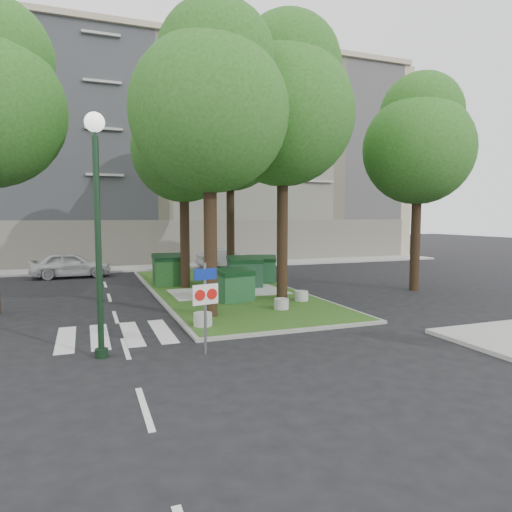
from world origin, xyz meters
name	(u,v)px	position (x,y,z in m)	size (l,w,h in m)	color
ground	(282,333)	(0.00, 0.00, 0.00)	(120.00, 120.00, 0.00)	black
median_island	(222,290)	(0.50, 8.00, 0.06)	(6.00, 16.00, 0.12)	#1B4714
median_kerb	(222,290)	(0.50, 8.00, 0.05)	(6.30, 16.30, 0.10)	gray
building_sidewalk	(171,267)	(0.00, 18.50, 0.06)	(42.00, 3.00, 0.12)	#999993
zebra_crossing	(147,332)	(-3.75, 1.50, 0.01)	(5.00, 3.00, 0.01)	silver
apartment_building	(153,160)	(0.00, 26.00, 8.00)	(41.00, 12.00, 16.00)	tan
tree_median_near_left	(211,98)	(-1.41, 2.56, 7.32)	(5.20, 5.20, 10.53)	black
tree_median_near_right	(284,101)	(2.09, 4.56, 7.99)	(5.60, 5.60, 11.46)	black
tree_median_mid	(185,140)	(-0.91, 9.06, 6.98)	(4.80, 4.80, 9.99)	black
tree_median_far	(231,127)	(2.29, 12.06, 8.32)	(5.80, 5.80, 11.93)	black
tree_street_right	(419,139)	(9.09, 5.06, 6.98)	(5.00, 5.00, 10.06)	black
dumpster_a	(171,270)	(-1.54, 9.88, 0.86)	(1.66, 1.16, 1.54)	#103A10
dumpster_b	(234,285)	(0.06, 4.77, 0.75)	(1.61, 1.30, 1.32)	#12401D
dumpster_c	(245,272)	(1.66, 8.09, 0.83)	(1.73, 1.32, 1.48)	black
dumpster_d	(262,269)	(3.00, 9.32, 0.77)	(1.74, 1.49, 1.36)	#154423
bollard_left	(203,319)	(-2.10, 1.24, 0.32)	(0.57, 0.57, 0.41)	#9A9A95
bollard_right	(301,296)	(2.59, 3.93, 0.31)	(0.54, 0.54, 0.39)	#A0A09B
bollard_mid	(281,304)	(1.18, 2.71, 0.31)	(0.53, 0.53, 0.38)	#9B9B96
litter_bin	(241,267)	(3.20, 13.23, 0.48)	(0.41, 0.41, 0.72)	orange
street_lamp	(97,206)	(-5.11, -0.57, 3.72)	(0.47, 0.47, 5.92)	black
traffic_sign_pole	(205,296)	(-2.65, -1.22, 1.48)	(0.69, 0.19, 2.31)	slate
car_white	(71,265)	(-6.17, 15.50, 0.73)	(1.73, 4.30, 1.46)	silver
car_silver	(227,258)	(3.50, 16.98, 0.65)	(1.38, 3.96, 1.30)	#9FA1A7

